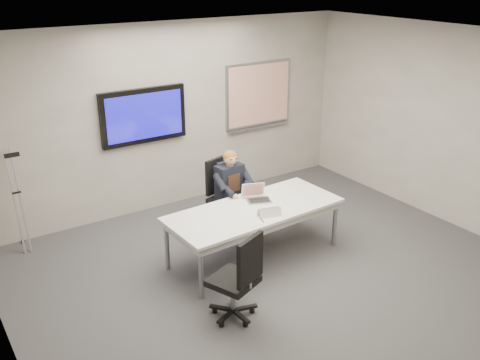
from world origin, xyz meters
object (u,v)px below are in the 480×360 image
office_chair_far (226,208)px  office_chair_near (237,292)px  conference_table (254,214)px  seated_person (236,203)px  laptop (256,196)px

office_chair_far → office_chair_near: office_chair_far is taller
conference_table → office_chair_far: 0.93m
conference_table → seated_person: 0.66m
conference_table → laptop: 0.29m
office_chair_far → laptop: size_ratio=2.73×
office_chair_near → laptop: (1.06, 1.16, 0.43)m
office_chair_far → seated_person: 0.29m
conference_table → seated_person: seated_person is taller
seated_person → laptop: seated_person is taller
conference_table → laptop: (0.17, 0.20, 0.13)m
office_chair_near → laptop: bearing=-153.9°
office_chair_near → seated_person: (1.03, 1.60, 0.17)m
seated_person → office_chair_far: bearing=88.3°
seated_person → office_chair_near: bearing=-127.6°
conference_table → laptop: size_ratio=6.03×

